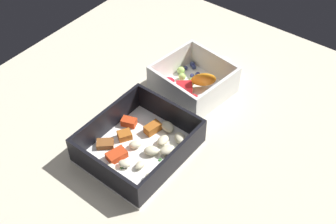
{
  "coord_description": "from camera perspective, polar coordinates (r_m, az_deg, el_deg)",
  "views": [
    {
      "loc": [
        -48.16,
        -35.69,
        62.95
      ],
      "look_at": [
        -1.32,
        -0.06,
        4.0
      ],
      "focal_mm": 46.12,
      "sensor_mm": 36.0,
      "label": 1
    }
  ],
  "objects": [
    {
      "name": "pasta_container",
      "position": [
        0.78,
        -3.76,
        -4.36
      ],
      "size": [
        19.0,
        16.62,
        5.93
      ],
      "rotation": [
        0.0,
        0.0,
        -0.02
      ],
      "color": "white",
      "rests_on": "table_surface"
    },
    {
      "name": "paper_cup_liner",
      "position": [
        0.97,
        6.97,
        6.31
      ],
      "size": [
        3.94,
        3.94,
        1.75
      ],
      "primitive_type": "cylinder",
      "color": "white",
      "rests_on": "table_surface"
    },
    {
      "name": "table_surface",
      "position": [
        0.86,
        0.5,
        -0.9
      ],
      "size": [
        80.0,
        80.0,
        2.0
      ],
      "primitive_type": "cube",
      "color": "beige",
      "rests_on": "ground"
    },
    {
      "name": "fruit_bowl",
      "position": [
        0.89,
        3.31,
        3.9
      ],
      "size": [
        15.2,
        15.48,
        6.28
      ],
      "rotation": [
        0.0,
        0.0,
        -0.14
      ],
      "color": "white",
      "rests_on": "table_surface"
    }
  ]
}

